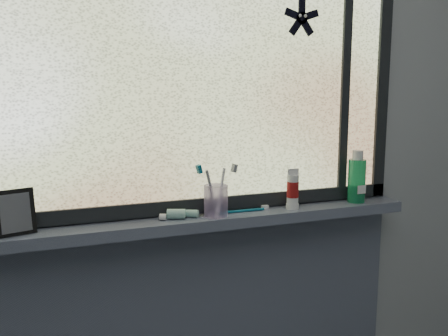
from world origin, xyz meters
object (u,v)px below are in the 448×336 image
at_px(cream_tube, 293,188).
at_px(toothbrush_cup, 216,201).
at_px(vanity_mirror, 16,212).
at_px(mouthwash_bottle, 357,176).

bearing_deg(cream_tube, toothbrush_cup, -179.91).
relative_size(vanity_mirror, mouthwash_bottle, 0.84).
height_order(vanity_mirror, toothbrush_cup, vanity_mirror).
bearing_deg(mouthwash_bottle, toothbrush_cup, -178.96).
bearing_deg(vanity_mirror, mouthwash_bottle, -16.34).
distance_m(toothbrush_cup, mouthwash_bottle, 0.60).
xyz_separation_m(vanity_mirror, cream_tube, (0.96, -0.01, 0.01)).
relative_size(vanity_mirror, cream_tube, 1.31).
bearing_deg(mouthwash_bottle, cream_tube, -177.97).
bearing_deg(toothbrush_cup, mouthwash_bottle, 1.04).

